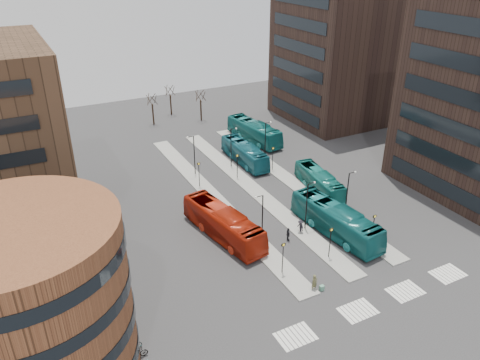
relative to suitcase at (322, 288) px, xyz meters
name	(u,v)px	position (x,y,z in m)	size (l,w,h in m)	color
ground	(397,335)	(2.29, -7.96, -0.28)	(160.00, 160.00, 0.00)	#29292C
island_left	(214,198)	(-1.71, 22.04, -0.20)	(2.50, 45.00, 0.15)	gray
island_mid	(253,189)	(4.29, 22.04, -0.20)	(2.50, 45.00, 0.15)	gray
island_right	(289,180)	(10.29, 22.04, -0.20)	(2.50, 45.00, 0.15)	gray
suitcase	(322,288)	(0.00, 0.00, 0.00)	(0.44, 0.35, 0.55)	#1B4997
red_bus	(223,223)	(-4.53, 13.17, 1.53)	(3.03, 12.96, 3.61)	#AE220D
teal_bus_a	(336,220)	(7.50, 7.67, 1.55)	(3.07, 13.10, 3.65)	#136063
teal_bus_b	(245,153)	(7.49, 30.54, 1.32)	(2.69, 11.48, 3.20)	#155E6D
teal_bus_c	(319,181)	(12.23, 17.36, 1.20)	(2.48, 10.60, 2.95)	#166F6A
teal_bus_d	(254,131)	(13.21, 37.79, 1.49)	(2.97, 12.68, 3.53)	#136363
traveller	(314,283)	(-0.69, 0.35, 0.65)	(0.67, 0.44, 1.84)	brown
commuter_a	(237,234)	(-3.44, 11.70, 0.60)	(0.85, 0.67, 1.76)	black
commuter_b	(288,234)	(1.78, 8.97, 0.55)	(0.97, 0.40, 1.65)	black
commuter_c	(300,227)	(3.91, 9.65, 0.59)	(1.12, 0.64, 1.74)	black
bicycle_mid	(137,353)	(-18.71, 0.07, 0.27)	(0.51, 1.81, 1.09)	gray
bicycle_far	(133,343)	(-18.71, 1.46, 0.14)	(0.54, 1.56, 0.82)	gray
crosswalk_stripes	(380,301)	(4.04, -3.96, -0.27)	(22.35, 2.40, 0.01)	silver
round_building	(28,305)	(-25.71, 2.04, 6.71)	(15.16, 15.16, 14.00)	brown
tower_far	(343,39)	(34.27, 42.04, 14.72)	(20.12, 20.00, 30.00)	#30201A
sign_poles	(277,196)	(3.89, 15.04, 2.13)	(12.45, 22.12, 3.65)	black
lamp_posts	(264,171)	(4.93, 20.04, 3.30)	(14.04, 20.24, 6.12)	black
bare_trees	(175,106)	(4.96, 54.71, 2.45)	(10.97, 8.14, 5.90)	black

